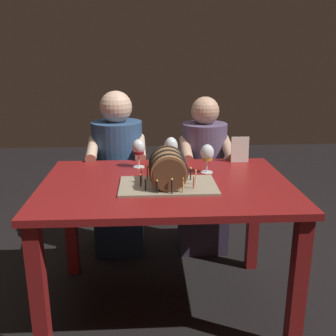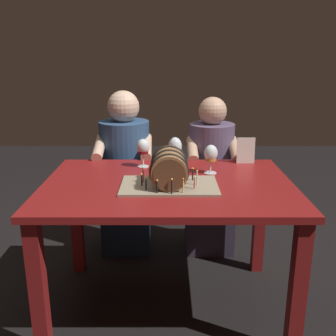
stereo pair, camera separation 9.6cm
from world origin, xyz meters
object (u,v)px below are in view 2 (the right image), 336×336
at_px(wine_glass_amber, 209,155).
at_px(menu_card, 244,151).
at_px(dining_table, 167,202).
at_px(wine_glass_red, 142,148).
at_px(person_seated_right, 209,184).
at_px(barrel_cake, 168,171).
at_px(person_seated_left, 124,178).
at_px(wine_glass_empty, 174,147).

distance_m(wine_glass_amber, menu_card, 0.32).
bearing_deg(dining_table, wine_glass_red, 116.86).
distance_m(wine_glass_red, person_seated_right, 0.71).
relative_size(barrel_cake, person_seated_left, 0.42).
bearing_deg(barrel_cake, wine_glass_empty, 83.58).
bearing_deg(barrel_cake, person_seated_left, 111.96).
distance_m(wine_glass_amber, wine_glass_empty, 0.21).
xyz_separation_m(dining_table, wine_glass_red, (-0.15, 0.29, 0.23)).
distance_m(dining_table, wine_glass_empty, 0.35).
bearing_deg(person_seated_left, person_seated_right, -0.05).
bearing_deg(menu_card, person_seated_left, 156.47).
xyz_separation_m(dining_table, barrel_cake, (0.01, -0.07, 0.20)).
distance_m(dining_table, menu_card, 0.64).
height_order(dining_table, menu_card, menu_card).
distance_m(dining_table, wine_glass_red, 0.40).
height_order(dining_table, person_seated_right, person_seated_right).
xyz_separation_m(wine_glass_amber, person_seated_left, (-0.55, 0.54, -0.32)).
relative_size(dining_table, person_seated_right, 1.17).
xyz_separation_m(dining_table, menu_card, (0.48, 0.37, 0.19)).
bearing_deg(dining_table, wine_glass_amber, 34.21).
distance_m(wine_glass_amber, person_seated_right, 0.65).
bearing_deg(barrel_cake, wine_glass_red, 113.20).
bearing_deg(barrel_cake, wine_glass_amber, 44.74).
height_order(wine_glass_red, menu_card, wine_glass_red).
bearing_deg(wine_glass_amber, dining_table, -145.79).
xyz_separation_m(barrel_cake, wine_glass_empty, (0.03, 0.31, 0.05)).
xyz_separation_m(barrel_cake, person_seated_right, (0.30, 0.77, -0.33)).
bearing_deg(menu_card, barrel_cake, -137.63).
xyz_separation_m(wine_glass_empty, menu_card, (0.44, 0.13, -0.05)).
bearing_deg(wine_glass_amber, wine_glass_red, 161.67).
bearing_deg(wine_glass_red, barrel_cake, -66.80).
distance_m(menu_card, person_seated_left, 0.90).
bearing_deg(menu_card, wine_glass_red, -173.39).
distance_m(wine_glass_red, wine_glass_amber, 0.41).
bearing_deg(wine_glass_amber, wine_glass_empty, 159.33).
height_order(wine_glass_amber, person_seated_left, person_seated_left).
distance_m(wine_glass_empty, person_seated_right, 0.66).
xyz_separation_m(barrel_cake, menu_card, (0.47, 0.44, -0.01)).
height_order(person_seated_left, person_seated_right, person_seated_left).
relative_size(wine_glass_amber, menu_card, 1.03).
bearing_deg(dining_table, person_seated_right, 66.56).
xyz_separation_m(wine_glass_red, wine_glass_amber, (0.39, -0.13, -0.01)).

